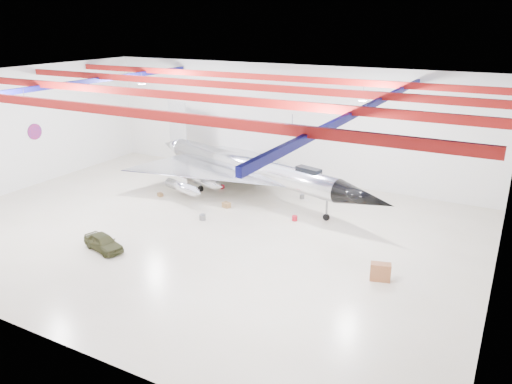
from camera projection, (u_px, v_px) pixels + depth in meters
The scene contains 17 objects.
floor at pixel (201, 229), 37.64m from camera, with size 40.00×40.00×0.00m, color #BAB094.
wall_back at pixel (287, 122), 48.30m from camera, with size 40.00×40.00×0.00m, color silver.
wall_left at pixel (15, 130), 44.82m from camera, with size 30.00×30.00×0.00m, color silver.
wall_right at pixel (506, 205), 26.85m from camera, with size 30.00×30.00×0.00m, color silver.
ceiling at pixel (196, 80), 34.03m from camera, with size 40.00×40.00×0.00m, color #0A0F38.
ceiling_structure at pixel (196, 90), 34.25m from camera, with size 39.50×29.50×1.08m.
wall_roundel at pixel (35, 132), 46.62m from camera, with size 1.50×1.50×0.10m, color #B21414.
jet_aircraft at pixel (248, 169), 44.09m from camera, with size 26.29×18.91×7.32m.
jeep at pixel (103, 242), 33.95m from camera, with size 1.37×3.40×1.16m, color #34351A.
desk at pixel (380, 272), 30.02m from camera, with size 1.22×0.61×1.11m, color brown.
crate_ply at pixel (160, 195), 44.45m from camera, with size 0.46×0.37×0.32m, color olive.
toolbox_red at pixel (221, 187), 46.55m from camera, with size 0.48×0.38×0.33m, color #A7101F.
engine_drum at pixel (202, 217), 39.18m from camera, with size 0.51×0.51×0.46m, color #59595B.
crate_small at pixel (184, 191), 45.53m from camera, with size 0.40×0.32×0.28m, color #59595B.
tool_chest at pixel (295, 218), 39.06m from camera, with size 0.44×0.44×0.39m, color #A7101F.
oil_barrel at pixel (226, 205), 41.81m from camera, with size 0.62×0.50×0.43m, color olive.
spares_box at pixel (302, 197), 43.87m from camera, with size 0.41×0.41×0.37m, color #59595B.
Camera 1 is at (20.11, -28.51, 14.96)m, focal length 35.00 mm.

